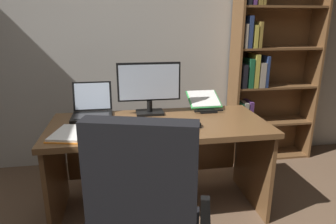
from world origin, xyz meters
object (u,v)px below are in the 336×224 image
object	(u,v)px
desk	(158,144)
notepad	(122,122)
monitor	(149,88)
keyboard	(155,127)
open_binder	(86,134)
laptop	(92,110)
pen	(125,121)
computer_mouse	(197,124)
bookshelf	(265,70)
reading_stand_with_book	(204,101)

from	to	relation	value
desk	notepad	distance (m)	0.34
monitor	notepad	world-z (taller)	monitor
keyboard	open_binder	world-z (taller)	same
laptop	pen	distance (m)	0.33
monitor	computer_mouse	distance (m)	0.52
desk	bookshelf	xyz separation A→B (m)	(1.23, 0.73, 0.44)
reading_stand_with_book	notepad	world-z (taller)	reading_stand_with_book
reading_stand_with_book	open_binder	distance (m)	1.07
bookshelf	notepad	bearing A→B (deg)	-152.76
monitor	pen	bearing A→B (deg)	-135.10
keyboard	pen	bearing A→B (deg)	140.65
pen	open_binder	bearing A→B (deg)	-140.11
laptop	pen	bearing A→B (deg)	-39.85
desk	reading_stand_with_book	bearing A→B (deg)	28.39
desk	keyboard	bearing A→B (deg)	-101.88
bookshelf	notepad	size ratio (longest dim) A/B	9.56
notepad	pen	size ratio (longest dim) A/B	1.50
laptop	computer_mouse	size ratio (longest dim) A/B	2.98
open_binder	bookshelf	bearing A→B (deg)	43.45
laptop	reading_stand_with_book	distance (m)	0.94
bookshelf	open_binder	xyz separation A→B (m)	(-1.75, -0.99, -0.22)
computer_mouse	pen	xyz separation A→B (m)	(-0.51, 0.17, -0.01)
bookshelf	open_binder	world-z (taller)	bookshelf
laptop	reading_stand_with_book	bearing A→B (deg)	4.19
laptop	notepad	world-z (taller)	laptop
laptop	monitor	bearing A→B (deg)	-0.73
bookshelf	open_binder	distance (m)	2.02
desk	pen	distance (m)	0.33
bookshelf	reading_stand_with_book	xyz separation A→B (m)	(-0.80, -0.49, -0.17)
computer_mouse	notepad	xyz separation A→B (m)	(-0.53, 0.17, -0.02)
laptop	open_binder	world-z (taller)	laptop
computer_mouse	reading_stand_with_book	xyz separation A→B (m)	(0.18, 0.45, 0.05)
bookshelf	laptop	distance (m)	1.83
keyboard	notepad	world-z (taller)	keyboard
desk	open_binder	distance (m)	0.61
desk	notepad	xyz separation A→B (m)	(-0.27, -0.04, 0.21)
bookshelf	keyboard	distance (m)	1.60
bookshelf	desk	bearing A→B (deg)	-149.34
keyboard	reading_stand_with_book	xyz separation A→B (m)	(0.48, 0.45, 0.06)
monitor	computer_mouse	xyz separation A→B (m)	(0.30, -0.37, -0.19)
bookshelf	computer_mouse	distance (m)	1.38
computer_mouse	monitor	bearing A→B (deg)	128.79
desk	laptop	bearing A→B (deg)	161.51
laptop	desk	bearing A→B (deg)	-18.49
keyboard	reading_stand_with_book	distance (m)	0.66
laptop	open_binder	size ratio (longest dim) A/B	0.62
computer_mouse	reading_stand_with_book	distance (m)	0.49
computer_mouse	open_binder	distance (m)	0.77
monitor	notepad	size ratio (longest dim) A/B	2.41
desk	monitor	xyz separation A→B (m)	(-0.04, 0.16, 0.42)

